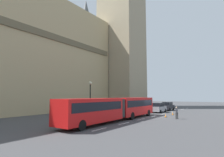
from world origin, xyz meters
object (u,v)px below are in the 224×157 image
object	(u,v)px
sedan_trailing	(168,106)
traffic_cone_middle	(173,113)
street_lamp	(90,97)
pedestrian_near_cones	(177,112)
traffic_cone_west	(166,115)
articulated_bus	(116,107)
sedan_lead	(158,108)

from	to	relation	value
sedan_trailing	traffic_cone_middle	xyz separation A→B (m)	(-9.18, -3.74, -0.63)
street_lamp	pedestrian_near_cones	xyz separation A→B (m)	(6.06, -10.47, -2.14)
sedan_trailing	traffic_cone_middle	size ratio (longest dim) A/B	7.59
pedestrian_near_cones	street_lamp	bearing A→B (deg)	120.07
traffic_cone_west	traffic_cone_middle	world-z (taller)	same
articulated_bus	sedan_trailing	xyz separation A→B (m)	(20.67, -0.14, -0.83)
sedan_lead	sedan_trailing	bearing A→B (deg)	0.94
traffic_cone_west	sedan_lead	bearing A→B (deg)	27.28
sedan_lead	sedan_trailing	size ratio (longest dim) A/B	1.00
sedan_lead	pedestrian_near_cones	size ratio (longest dim) A/B	2.60
articulated_bus	traffic_cone_west	world-z (taller)	articulated_bus
sedan_lead	traffic_cone_west	xyz separation A→B (m)	(-7.27, -3.75, -0.63)
sedan_trailing	street_lamp	bearing A→B (deg)	167.27
articulated_bus	street_lamp	distance (m)	4.69
articulated_bus	sedan_lead	world-z (taller)	articulated_bus
articulated_bus	traffic_cone_middle	distance (m)	12.22
sedan_lead	pedestrian_near_cones	distance (m)	10.28
articulated_bus	sedan_lead	bearing A→B (deg)	-0.91
articulated_bus	pedestrian_near_cones	bearing A→B (deg)	-43.96
sedan_lead	sedan_trailing	xyz separation A→B (m)	(5.95, 0.10, 0.00)
articulated_bus	sedan_trailing	distance (m)	20.68
articulated_bus	street_lamp	size ratio (longest dim) A/B	3.51
articulated_bus	traffic_cone_west	size ratio (longest dim) A/B	31.85
sedan_lead	sedan_trailing	world-z (taller)	same
sedan_lead	traffic_cone_west	bearing A→B (deg)	-152.72
articulated_bus	sedan_trailing	size ratio (longest dim) A/B	4.20
sedan_lead	sedan_trailing	distance (m)	5.95
articulated_bus	traffic_cone_middle	world-z (taller)	articulated_bus
traffic_cone_middle	street_lamp	size ratio (longest dim) A/B	0.11
pedestrian_near_cones	articulated_bus	bearing A→B (deg)	136.04
articulated_bus	traffic_cone_west	bearing A→B (deg)	-28.12
articulated_bus	pedestrian_near_cones	size ratio (longest dim) A/B	10.93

